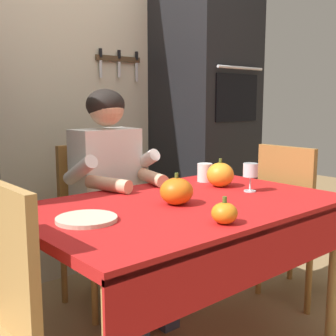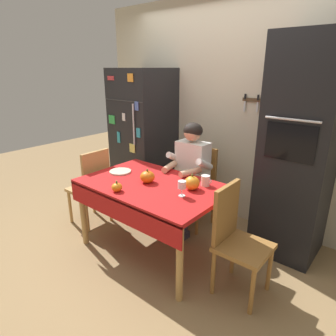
{
  "view_description": "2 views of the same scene",
  "coord_description": "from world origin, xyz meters",
  "px_view_note": "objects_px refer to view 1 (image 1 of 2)",
  "views": [
    {
      "loc": [
        -1.27,
        -1.27,
        1.19
      ],
      "look_at": [
        0.06,
        0.28,
        0.86
      ],
      "focal_mm": 46.35,
      "sensor_mm": 36.0,
      "label": 1
    },
    {
      "loc": [
        1.79,
        -1.82,
        1.81
      ],
      "look_at": [
        0.06,
        0.26,
        0.87
      ],
      "focal_mm": 31.14,
      "sensor_mm": 36.0,
      "label": 2
    }
  ],
  "objects_px": {
    "serving_tray": "(87,219)",
    "pumpkin_small": "(220,175)",
    "coffee_mug": "(205,172)",
    "wine_glass": "(250,171)",
    "chair_right_side": "(294,216)",
    "dining_table": "(187,221)",
    "chair_behind_person": "(96,217)",
    "wall_oven": "(205,118)",
    "pumpkin_medium": "(224,213)",
    "seated_person": "(113,183)",
    "pumpkin_large": "(176,191)"
  },
  "relations": [
    {
      "from": "serving_tray",
      "to": "pumpkin_small",
      "type": "bearing_deg",
      "value": 7.64
    },
    {
      "from": "coffee_mug",
      "to": "wine_glass",
      "type": "bearing_deg",
      "value": -94.59
    },
    {
      "from": "chair_right_side",
      "to": "serving_tray",
      "type": "bearing_deg",
      "value": -179.87
    },
    {
      "from": "dining_table",
      "to": "chair_behind_person",
      "type": "relative_size",
      "value": 1.51
    },
    {
      "from": "wall_oven",
      "to": "pumpkin_medium",
      "type": "bearing_deg",
      "value": -133.17
    },
    {
      "from": "chair_right_side",
      "to": "wine_glass",
      "type": "height_order",
      "value": "chair_right_side"
    },
    {
      "from": "seated_person",
      "to": "pumpkin_large",
      "type": "distance_m",
      "value": 0.6
    },
    {
      "from": "coffee_mug",
      "to": "dining_table",
      "type": "bearing_deg",
      "value": -144.23
    },
    {
      "from": "pumpkin_large",
      "to": "pumpkin_small",
      "type": "distance_m",
      "value": 0.45
    },
    {
      "from": "chair_right_side",
      "to": "pumpkin_medium",
      "type": "distance_m",
      "value": 1.11
    },
    {
      "from": "pumpkin_large",
      "to": "wine_glass",
      "type": "bearing_deg",
      "value": -4.97
    },
    {
      "from": "coffee_mug",
      "to": "chair_behind_person",
      "type": "bearing_deg",
      "value": 130.02
    },
    {
      "from": "pumpkin_large",
      "to": "chair_right_side",
      "type": "bearing_deg",
      "value": 1.69
    },
    {
      "from": "pumpkin_small",
      "to": "wine_glass",
      "type": "bearing_deg",
      "value": -83.7
    },
    {
      "from": "wine_glass",
      "to": "pumpkin_small",
      "type": "relative_size",
      "value": 0.95
    },
    {
      "from": "chair_behind_person",
      "to": "pumpkin_small",
      "type": "xyz_separation_m",
      "value": [
        0.36,
        -0.64,
        0.29
      ]
    },
    {
      "from": "wine_glass",
      "to": "pumpkin_medium",
      "type": "relative_size",
      "value": 1.4
    },
    {
      "from": "wall_oven",
      "to": "coffee_mug",
      "type": "bearing_deg",
      "value": -135.4
    },
    {
      "from": "coffee_mug",
      "to": "wall_oven",
      "type": "bearing_deg",
      "value": 44.6
    },
    {
      "from": "chair_right_side",
      "to": "serving_tray",
      "type": "xyz_separation_m",
      "value": [
        -1.38,
        -0.0,
        0.24
      ]
    },
    {
      "from": "chair_right_side",
      "to": "pumpkin_small",
      "type": "height_order",
      "value": "chair_right_side"
    },
    {
      "from": "wine_glass",
      "to": "pumpkin_small",
      "type": "xyz_separation_m",
      "value": [
        -0.02,
        0.18,
        -0.04
      ]
    },
    {
      "from": "seated_person",
      "to": "chair_right_side",
      "type": "bearing_deg",
      "value": -32.57
    },
    {
      "from": "wall_oven",
      "to": "chair_right_side",
      "type": "bearing_deg",
      "value": -99.58
    },
    {
      "from": "seated_person",
      "to": "coffee_mug",
      "type": "relative_size",
      "value": 11.3
    },
    {
      "from": "dining_table",
      "to": "pumpkin_large",
      "type": "xyz_separation_m",
      "value": [
        -0.05,
        0.01,
        0.14
      ]
    },
    {
      "from": "chair_behind_person",
      "to": "pumpkin_medium",
      "type": "xyz_separation_m",
      "value": [
        -0.13,
        -1.12,
        0.27
      ]
    },
    {
      "from": "wall_oven",
      "to": "wine_glass",
      "type": "height_order",
      "value": "wall_oven"
    },
    {
      "from": "pumpkin_medium",
      "to": "chair_behind_person",
      "type": "bearing_deg",
      "value": 83.16
    },
    {
      "from": "dining_table",
      "to": "seated_person",
      "type": "xyz_separation_m",
      "value": [
        0.02,
        0.6,
        0.08
      ]
    },
    {
      "from": "dining_table",
      "to": "pumpkin_small",
      "type": "relative_size",
      "value": 9.46
    },
    {
      "from": "seated_person",
      "to": "pumpkin_medium",
      "type": "distance_m",
      "value": 0.94
    },
    {
      "from": "wall_oven",
      "to": "seated_person",
      "type": "height_order",
      "value": "wall_oven"
    },
    {
      "from": "wall_oven",
      "to": "chair_behind_person",
      "type": "bearing_deg",
      "value": -172.83
    },
    {
      "from": "wall_oven",
      "to": "serving_tray",
      "type": "relative_size",
      "value": 9.15
    },
    {
      "from": "wall_oven",
      "to": "dining_table",
      "type": "height_order",
      "value": "wall_oven"
    },
    {
      "from": "wine_glass",
      "to": "pumpkin_medium",
      "type": "distance_m",
      "value": 0.6
    },
    {
      "from": "chair_right_side",
      "to": "pumpkin_small",
      "type": "xyz_separation_m",
      "value": [
        -0.52,
        0.11,
        0.29
      ]
    },
    {
      "from": "chair_behind_person",
      "to": "chair_right_side",
      "type": "xyz_separation_m",
      "value": [
        0.89,
        -0.75,
        0.0
      ]
    },
    {
      "from": "pumpkin_medium",
      "to": "seated_person",
      "type": "bearing_deg",
      "value": 81.78
    },
    {
      "from": "chair_behind_person",
      "to": "pumpkin_small",
      "type": "height_order",
      "value": "chair_behind_person"
    },
    {
      "from": "coffee_mug",
      "to": "pumpkin_small",
      "type": "xyz_separation_m",
      "value": [
        -0.05,
        -0.16,
        0.01
      ]
    },
    {
      "from": "serving_tray",
      "to": "pumpkin_medium",
      "type": "bearing_deg",
      "value": -44.58
    },
    {
      "from": "seated_person",
      "to": "chair_right_side",
      "type": "xyz_separation_m",
      "value": [
        0.89,
        -0.57,
        -0.23
      ]
    },
    {
      "from": "wine_glass",
      "to": "serving_tray",
      "type": "distance_m",
      "value": 0.89
    },
    {
      "from": "dining_table",
      "to": "chair_right_side",
      "type": "xyz_separation_m",
      "value": [
        0.9,
        0.04,
        -0.14
      ]
    },
    {
      "from": "chair_behind_person",
      "to": "serving_tray",
      "type": "bearing_deg",
      "value": -123.25
    },
    {
      "from": "chair_behind_person",
      "to": "pumpkin_large",
      "type": "distance_m",
      "value": 0.84
    },
    {
      "from": "chair_right_side",
      "to": "wine_glass",
      "type": "distance_m",
      "value": 0.61
    },
    {
      "from": "wall_oven",
      "to": "pumpkin_large",
      "type": "distance_m",
      "value": 1.45
    }
  ]
}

